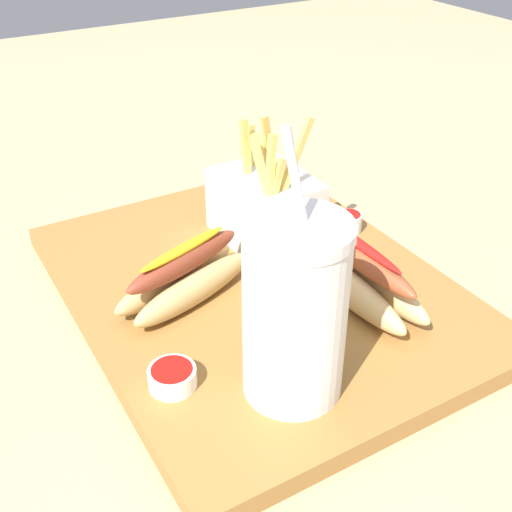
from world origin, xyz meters
TOP-DOWN VIEW (x-y plane):
  - ground_plane at (0.00, 0.00)m, footprint 2.40×2.40m
  - food_tray at (0.00, 0.00)m, footprint 0.44×0.35m
  - soda_cup at (-0.14, 0.05)m, footprint 0.08×0.08m
  - fries_basket at (0.07, -0.05)m, footprint 0.11×0.09m
  - hot_dog_1 at (0.01, 0.07)m, footprint 0.10×0.16m
  - hot_dog_2 at (-0.06, -0.07)m, footprint 0.19×0.06m
  - ketchup_cup_1 at (0.03, -0.14)m, footprint 0.03×0.03m
  - ketchup_cup_2 at (-0.10, 0.13)m, footprint 0.04×0.04m

SIDE VIEW (x-z plane):
  - ground_plane at x=0.00m, z-range -0.02..0.00m
  - food_tray at x=0.00m, z-range 0.00..0.02m
  - ketchup_cup_2 at x=-0.10m, z-range 0.02..0.04m
  - ketchup_cup_1 at x=0.03m, z-range 0.02..0.04m
  - hot_dog_1 at x=0.01m, z-range 0.01..0.07m
  - hot_dog_2 at x=-0.06m, z-range 0.01..0.08m
  - fries_basket at x=0.07m, z-range -0.02..0.13m
  - soda_cup at x=-0.14m, z-range -0.01..0.21m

